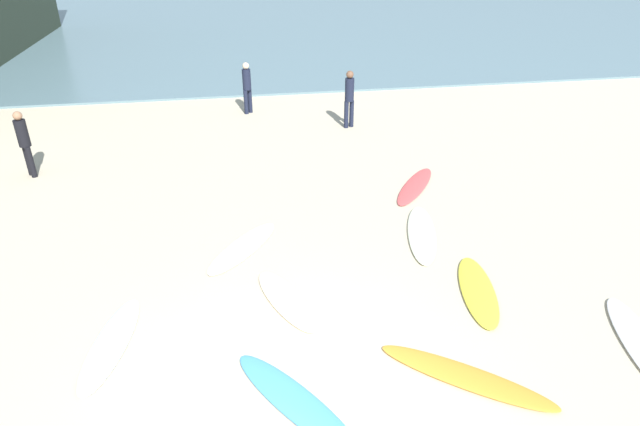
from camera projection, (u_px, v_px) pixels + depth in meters
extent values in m
plane|color=beige|center=(298.00, 395.00, 7.27)|extent=(120.00, 120.00, 0.00)
cube|color=slate|center=(227.00, 19.00, 37.56)|extent=(120.00, 40.00, 0.08)
ellipsoid|color=#EBEDC9|center=(422.00, 233.00, 11.06)|extent=(1.22, 2.48, 0.08)
ellipsoid|color=#E45352|center=(415.00, 186.00, 13.13)|extent=(1.77, 2.23, 0.06)
ellipsoid|color=#4B9CD9|center=(295.00, 401.00, 7.13)|extent=(1.72, 2.25, 0.08)
ellipsoid|color=orange|center=(466.00, 377.00, 7.53)|extent=(2.26, 1.96, 0.08)
ellipsoid|color=silver|center=(243.00, 247.00, 10.60)|extent=(1.77, 2.11, 0.06)
ellipsoid|color=white|center=(111.00, 343.00, 8.13)|extent=(0.93, 2.23, 0.08)
ellipsoid|color=yellow|center=(478.00, 290.00, 9.32)|extent=(1.08, 2.19, 0.07)
ellipsoid|color=#F9DFBD|center=(287.00, 300.00, 9.09)|extent=(1.15, 2.00, 0.07)
cylinder|color=black|center=(31.00, 162.00, 13.50)|extent=(0.14, 0.14, 0.80)
cylinder|color=black|center=(28.00, 160.00, 13.63)|extent=(0.14, 0.14, 0.80)
cylinder|color=black|center=(22.00, 133.00, 13.23)|extent=(0.39, 0.39, 0.67)
sphere|color=#9E7051|center=(17.00, 116.00, 13.02)|extent=(0.22, 0.22, 0.22)
cylinder|color=#191E33|center=(246.00, 102.00, 18.18)|extent=(0.14, 0.14, 0.81)
cylinder|color=#191E33|center=(250.00, 101.00, 18.32)|extent=(0.14, 0.14, 0.81)
cylinder|color=#191E33|center=(247.00, 79.00, 17.91)|extent=(0.40, 0.40, 0.67)
sphere|color=beige|center=(246.00, 66.00, 17.70)|extent=(0.22, 0.22, 0.22)
cylinder|color=#191E33|center=(346.00, 115.00, 16.89)|extent=(0.14, 0.14, 0.84)
cylinder|color=#191E33|center=(352.00, 114.00, 16.98)|extent=(0.14, 0.14, 0.84)
cylinder|color=#191E33|center=(350.00, 90.00, 16.57)|extent=(0.36, 0.36, 0.70)
sphere|color=brown|center=(350.00, 75.00, 16.36)|extent=(0.23, 0.23, 0.23)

